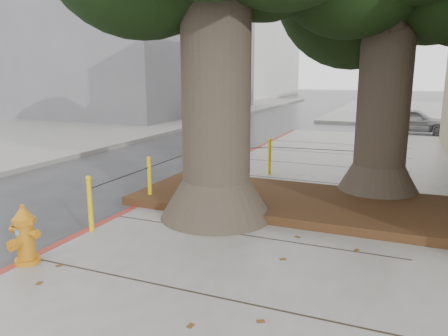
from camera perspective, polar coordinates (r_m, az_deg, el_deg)
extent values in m
plane|color=#28282B|center=(5.76, -9.42, -15.96)|extent=(140.00, 140.00, 0.00)
cube|color=slate|center=(22.17, -26.71, 4.17)|extent=(14.00, 60.00, 0.15)
cube|color=maroon|center=(8.68, -11.90, -5.64)|extent=(0.14, 26.00, 0.16)
cube|color=black|center=(8.73, 9.49, -4.37)|extent=(6.40, 2.60, 0.16)
cube|color=slate|center=(31.87, -11.82, 17.99)|extent=(12.00, 16.00, 12.00)
cube|color=silver|center=(53.29, 0.96, 17.47)|extent=(12.00, 18.00, 15.00)
cone|color=#4C3F33|center=(7.92, -0.99, -3.90)|extent=(2.04, 2.04, 0.70)
cylinder|color=#4C3F33|center=(7.61, -1.05, 10.95)|extent=(1.20, 1.20, 4.22)
cone|color=#4C3F33|center=(9.72, 19.41, -1.54)|extent=(1.77, 1.77, 0.70)
cylinder|color=#4C3F33|center=(9.48, 20.20, 9.21)|extent=(1.04, 1.04, 3.84)
cylinder|color=yellow|center=(7.49, -17.09, -4.63)|extent=(0.08, 0.08, 0.90)
sphere|color=yellow|center=(7.37, -17.31, -1.27)|extent=(0.09, 0.09, 0.09)
cylinder|color=yellow|center=(8.88, -9.69, -1.61)|extent=(0.08, 0.08, 0.90)
sphere|color=yellow|center=(8.79, -9.80, 1.24)|extent=(0.09, 0.09, 0.09)
cylinder|color=yellow|center=(10.41, -4.40, 0.57)|extent=(0.08, 0.08, 0.90)
sphere|color=yellow|center=(10.32, -4.44, 3.02)|extent=(0.09, 0.09, 0.09)
cylinder|color=yellow|center=(11.22, 5.97, 1.40)|extent=(0.08, 0.08, 0.90)
sphere|color=yellow|center=(11.15, 6.02, 3.68)|extent=(0.09, 0.09, 0.09)
cylinder|color=yellow|center=(11.00, 17.30, 0.69)|extent=(0.08, 0.08, 0.90)
sphere|color=yellow|center=(10.93, 17.45, 3.00)|extent=(0.09, 0.09, 0.09)
cylinder|color=black|center=(8.10, -13.16, -1.15)|extent=(0.02, 1.80, 0.02)
cylinder|color=black|center=(9.58, -6.88, 1.14)|extent=(0.02, 1.80, 0.02)
cylinder|color=black|center=(10.72, 0.98, 2.42)|extent=(1.51, 1.51, 0.02)
cylinder|color=black|center=(11.01, 11.64, 2.43)|extent=(2.20, 0.22, 0.02)
cylinder|color=orange|center=(6.72, -24.25, -10.93)|extent=(0.37, 0.37, 0.06)
cylinder|color=orange|center=(6.62, -24.47, -8.59)|extent=(0.25, 0.25, 0.54)
cylinder|color=orange|center=(6.53, -24.69, -6.28)|extent=(0.33, 0.33, 0.08)
cone|color=orange|center=(6.50, -24.77, -5.42)|extent=(0.31, 0.31, 0.15)
cylinder|color=orange|center=(6.47, -24.85, -4.59)|extent=(0.06, 0.06, 0.05)
cylinder|color=orange|center=(6.68, -25.34, -7.30)|extent=(0.16, 0.11, 0.10)
cylinder|color=orange|center=(6.47, -23.78, -7.78)|extent=(0.16, 0.11, 0.10)
cylinder|color=orange|center=(6.54, -25.36, -8.91)|extent=(0.15, 0.16, 0.14)
cube|color=#5999D8|center=(6.50, -25.42, -7.64)|extent=(0.08, 0.01, 0.08)
imported|color=#959599|center=(22.03, 23.40, 5.74)|extent=(3.41, 1.47, 1.15)
imported|color=black|center=(24.89, -1.34, 7.36)|extent=(1.78, 3.97, 1.13)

